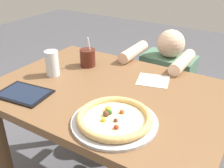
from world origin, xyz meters
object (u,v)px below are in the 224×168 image
pizza_near (114,119)px  water_cup_clear (52,63)px  tablet (24,94)px  drink_cup_colored (88,58)px  diner_seated (165,94)px

pizza_near → water_cup_clear: water_cup_clear is taller
tablet → water_cup_clear: bearing=97.4°
drink_cup_colored → water_cup_clear: 0.22m
pizza_near → drink_cup_colored: (-0.43, 0.40, 0.03)m
water_cup_clear → pizza_near: bearing=-21.4°
tablet → pizza_near: bearing=3.7°
drink_cup_colored → water_cup_clear: drink_cup_colored is taller
drink_cup_colored → tablet: (-0.06, -0.43, -0.05)m
diner_seated → tablet: bearing=-112.3°
pizza_near → diner_seated: size_ratio=0.39×
water_cup_clear → tablet: bearing=-82.6°
water_cup_clear → drink_cup_colored: bearing=67.1°
pizza_near → water_cup_clear: (-0.51, 0.20, 0.05)m
drink_cup_colored → tablet: 0.44m
pizza_near → drink_cup_colored: 0.59m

